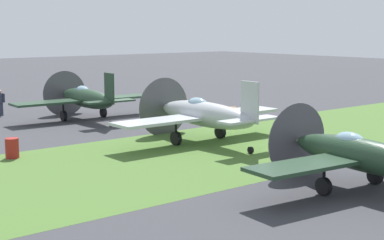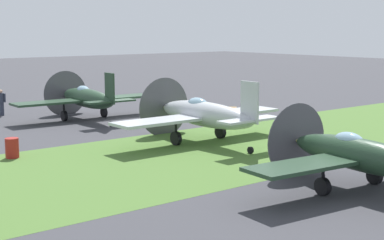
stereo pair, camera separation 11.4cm
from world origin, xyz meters
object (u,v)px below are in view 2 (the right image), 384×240
at_px(airplane_wingman, 203,114).
at_px(airplane_lead, 86,98).
at_px(supply_crate, 230,112).
at_px(ground_crew_chief, 1,102).
at_px(airplane_trail, 358,154).
at_px(fuel_drum, 12,148).

bearing_deg(airplane_wingman, airplane_lead, 94.68).
bearing_deg(supply_crate, ground_crew_chief, 138.54).
xyz_separation_m(airplane_wingman, ground_crew_chief, (-4.42, 15.62, -0.55)).
height_order(airplane_lead, supply_crate, airplane_lead).
relative_size(airplane_lead, airplane_trail, 1.02).
relative_size(fuel_drum, supply_crate, 1.00).
bearing_deg(supply_crate, airplane_wingman, -141.01).
relative_size(airplane_wingman, airplane_trail, 1.07).
height_order(airplane_wingman, ground_crew_chief, airplane_wingman).
xyz_separation_m(airplane_lead, airplane_trail, (-0.69, -20.90, -0.03)).
bearing_deg(airplane_wingman, fuel_drum, 163.59).
bearing_deg(airplane_lead, ground_crew_chief, 127.06).
bearing_deg(airplane_lead, supply_crate, -29.49).
height_order(ground_crew_chief, fuel_drum, ground_crew_chief).
height_order(airplane_lead, ground_crew_chief, airplane_lead).
height_order(airplane_lead, airplane_trail, airplane_lead).
bearing_deg(airplane_lead, airplane_trail, -89.35).
bearing_deg(fuel_drum, airplane_trail, -60.46).
bearing_deg(supply_crate, airplane_lead, 147.97).
relative_size(airplane_wingman, ground_crew_chief, 5.64).
bearing_deg(airplane_lead, airplane_wingman, -82.59).
bearing_deg(airplane_trail, airplane_lead, 93.21).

